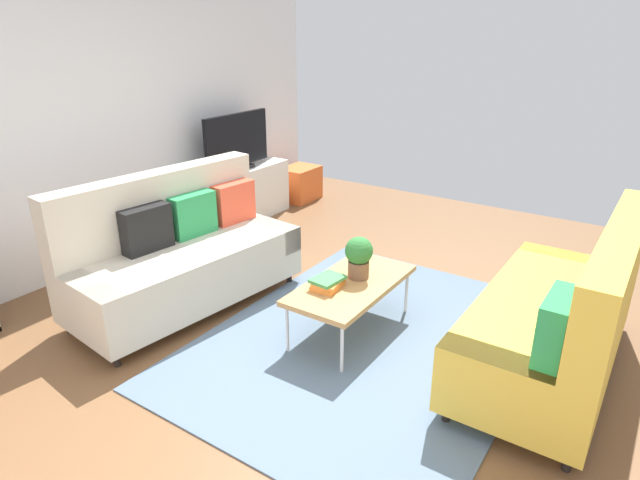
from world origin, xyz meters
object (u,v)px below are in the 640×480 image
object	(u,v)px
couch_green	(561,317)
vase_0	(197,172)
bottle_1	(221,167)
tv_console	(239,195)
table_book_0	(328,286)
coffee_table	(351,285)
storage_trunk	(300,183)
couch_beige	(181,253)
tv	(237,142)
bottle_2	(227,167)
bottle_0	(214,167)
potted_plant	(359,256)

from	to	relation	value
couch_green	vase_0	world-z (taller)	couch_green
bottle_1	tv_console	bearing A→B (deg)	7.43
table_book_0	bottle_1	xyz separation A→B (m)	(1.31, 2.27, 0.30)
coffee_table	vase_0	world-z (taller)	vase_0
tv_console	storage_trunk	bearing A→B (deg)	-5.19
coffee_table	tv_console	size ratio (longest dim) A/B	0.79
coffee_table	tv_console	bearing A→B (deg)	59.21
couch_beige	tv	world-z (taller)	tv
bottle_2	vase_0	bearing A→B (deg)	166.25
couch_green	tv_console	world-z (taller)	couch_green
tv	bottle_0	bearing A→B (deg)	-177.25
couch_beige	couch_green	size ratio (longest dim) A/B	1.04
coffee_table	potted_plant	bearing A→B (deg)	0.85
potted_plant	bottle_0	xyz separation A→B (m)	(0.92, 2.37, 0.16)
tv	table_book_0	size ratio (longest dim) A/B	4.17
couch_green	tv	distance (m)	4.02
storage_trunk	couch_beige	bearing A→B (deg)	-162.99
couch_green	bottle_0	bearing A→B (deg)	79.08
bottle_1	bottle_2	distance (m)	0.10
couch_green	table_book_0	xyz separation A→B (m)	(-0.46, 1.52, -0.01)
couch_beige	couch_green	world-z (taller)	same
tv_console	storage_trunk	xyz separation A→B (m)	(1.10, -0.10, -0.10)
couch_beige	bottle_1	distance (m)	1.81
table_book_0	couch_beige	bearing A→B (deg)	98.77
tv_console	bottle_1	xyz separation A→B (m)	(-0.31, -0.04, 0.42)
coffee_table	tv	xyz separation A→B (m)	(1.44, 2.39, 0.56)
couch_beige	potted_plant	size ratio (longest dim) A/B	6.09
couch_green	bottle_0	world-z (taller)	couch_green
couch_green	tv	world-z (taller)	tv
bottle_2	coffee_table	bearing A→B (deg)	-117.32
tv	bottle_1	xyz separation A→B (m)	(-0.31, -0.02, -0.22)
table_book_0	vase_0	world-z (taller)	vase_0
table_book_0	couch_green	bearing A→B (deg)	-73.10
bottle_2	bottle_1	bearing A→B (deg)	180.00
couch_beige	table_book_0	size ratio (longest dim) A/B	8.27
couch_green	potted_plant	distance (m)	1.44
tv_console	vase_0	distance (m)	0.71
bottle_2	couch_beige	bearing A→B (deg)	-149.31
bottle_0	bottle_2	xyz separation A→B (m)	(0.20, 0.00, -0.04)
tv_console	bottle_0	size ratio (longest dim) A/B	5.90
storage_trunk	table_book_0	distance (m)	3.51
couch_green	storage_trunk	size ratio (longest dim) A/B	3.66
coffee_table	bottle_1	world-z (taller)	bottle_1
tv	vase_0	bearing A→B (deg)	173.12
couch_beige	bottle_2	bearing A→B (deg)	-142.57
coffee_table	tv	distance (m)	2.85
couch_green	vase_0	distance (m)	3.94
coffee_table	bottle_0	world-z (taller)	bottle_0
couch_green	storage_trunk	xyz separation A→B (m)	(2.25, 3.73, -0.22)
bottle_0	storage_trunk	bearing A→B (deg)	-2.27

